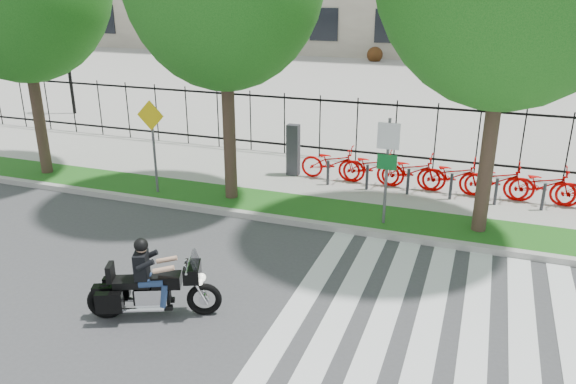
% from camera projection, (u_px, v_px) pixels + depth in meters
% --- Properties ---
extents(ground, '(120.00, 120.00, 0.00)m').
position_uv_depth(ground, '(171.00, 304.00, 10.12)').
color(ground, '#3B3B3E').
rests_on(ground, ground).
extents(curb, '(60.00, 0.20, 0.15)m').
position_uv_depth(curb, '(259.00, 217.00, 13.71)').
color(curb, '#A3A09A').
rests_on(curb, ground).
extents(grass_verge, '(60.00, 1.50, 0.15)m').
position_uv_depth(grass_verge, '(271.00, 204.00, 14.46)').
color(grass_verge, '#154912').
rests_on(grass_verge, ground).
extents(sidewalk, '(60.00, 3.50, 0.15)m').
position_uv_depth(sidewalk, '(302.00, 175.00, 16.66)').
color(sidewalk, '#A19F97').
rests_on(sidewalk, ground).
extents(plaza, '(80.00, 34.00, 0.10)m').
position_uv_depth(plaza, '(399.00, 83.00, 32.13)').
color(plaza, '#A19F97').
rests_on(plaza, ground).
extents(crosswalk_stripes, '(5.70, 8.00, 0.01)m').
position_uv_depth(crosswalk_stripes, '(446.00, 361.00, 8.58)').
color(crosswalk_stripes, silver).
rests_on(crosswalk_stripes, ground).
extents(iron_fence, '(30.00, 0.06, 2.00)m').
position_uv_depth(iron_fence, '(320.00, 127.00, 17.83)').
color(iron_fence, black).
rests_on(iron_fence, sidewalk).
extents(lamp_post_left, '(1.06, 0.70, 4.25)m').
position_uv_depth(lamp_post_left, '(65.00, 40.00, 23.40)').
color(lamp_post_left, black).
rests_on(lamp_post_left, ground).
extents(bike_share_station, '(11.11, 0.87, 1.50)m').
position_uv_depth(bike_share_station, '(494.00, 180.00, 14.54)').
color(bike_share_station, '#2D2D33').
rests_on(bike_share_station, sidewalk).
extents(sign_pole_regulatory, '(0.50, 0.09, 2.50)m').
position_uv_depth(sign_pole_regulatory, '(387.00, 158.00, 12.60)').
color(sign_pole_regulatory, '#59595B').
rests_on(sign_pole_regulatory, grass_verge).
extents(sign_pole_warning, '(0.78, 0.09, 2.49)m').
position_uv_depth(sign_pole_warning, '(153.00, 134.00, 14.56)').
color(sign_pole_warning, '#59595B').
rests_on(sign_pole_warning, grass_verge).
extents(motorcycle_rider, '(2.17, 1.20, 1.78)m').
position_uv_depth(motorcycle_rider, '(153.00, 286.00, 9.55)').
color(motorcycle_rider, black).
rests_on(motorcycle_rider, ground).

